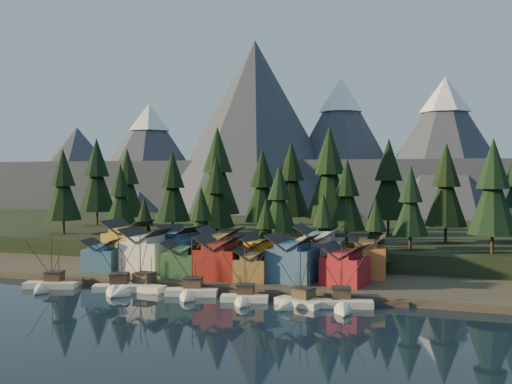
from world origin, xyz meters
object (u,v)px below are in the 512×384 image
(boat_1, at_px, (117,280))
(boat_3, at_px, (190,285))
(boat_2, at_px, (134,281))
(boat_6, at_px, (342,297))
(house_back_1, at_px, (182,245))
(house_front_0, at_px, (102,254))
(boat_5, at_px, (295,294))
(house_back_0, at_px, (128,241))
(boat_0, at_px, (48,279))
(house_front_1, at_px, (146,249))
(boat_4, at_px, (244,291))

(boat_1, distance_m, boat_3, 15.88)
(boat_1, relative_size, boat_3, 1.04)
(boat_2, distance_m, boat_6, 42.65)
(house_back_1, bearing_deg, house_front_0, -130.24)
(boat_5, bearing_deg, boat_3, -162.51)
(boat_6, distance_m, house_back_0, 62.48)
(boat_3, bearing_deg, house_back_0, 126.30)
(boat_0, xyz_separation_m, house_back_0, (3.38, 25.97, 5.08))
(boat_5, bearing_deg, house_back_0, 175.37)
(house_front_0, bearing_deg, boat_1, -56.01)
(house_back_0, bearing_deg, boat_6, -21.06)
(house_front_1, bearing_deg, boat_5, -20.43)
(boat_5, height_order, house_back_0, house_back_0)
(boat_6, bearing_deg, house_back_0, 145.06)
(boat_4, relative_size, boat_6, 0.88)
(boat_1, distance_m, house_back_0, 27.33)
(house_front_1, xyz_separation_m, house_back_1, (5.09, 8.16, -0.01))
(boat_4, bearing_deg, boat_2, 163.69)
(boat_3, relative_size, boat_6, 0.97)
(house_back_0, bearing_deg, boat_2, -55.44)
(boat_2, bearing_deg, house_back_0, 130.48)
(boat_4, bearing_deg, house_back_1, 122.76)
(boat_4, bearing_deg, house_front_1, 138.70)
(boat_2, xyz_separation_m, boat_3, (12.74, -0.30, -0.01))
(boat_2, relative_size, house_front_0, 1.63)
(boat_4, height_order, boat_6, boat_6)
(boat_0, relative_size, boat_3, 1.01)
(boat_1, xyz_separation_m, house_front_0, (-12.55, 13.49, 2.86))
(boat_3, bearing_deg, boat_1, 169.86)
(boat_2, xyz_separation_m, house_back_0, (-15.05, 22.74, 4.91))
(boat_1, distance_m, boat_6, 45.75)
(boat_0, relative_size, boat_5, 1.06)
(house_front_0, relative_size, house_back_1, 0.77)
(boat_6, xyz_separation_m, house_back_0, (-57.69, 23.44, 5.08))
(house_back_0, height_order, house_back_1, house_back_0)
(boat_3, relative_size, house_front_1, 1.22)
(boat_4, xyz_separation_m, house_back_0, (-39.41, 24.41, 5.07))
(boat_0, relative_size, boat_6, 0.98)
(boat_2, height_order, house_back_1, boat_2)
(boat_2, bearing_deg, house_back_1, 98.07)
(boat_4, distance_m, house_front_1, 34.46)
(boat_2, height_order, house_front_1, boat_2)
(house_back_1, bearing_deg, boat_3, -46.40)
(boat_1, bearing_deg, boat_2, 2.96)
(boat_2, bearing_deg, house_front_1, 117.42)
(boat_4, distance_m, house_back_0, 46.64)
(house_front_1, bearing_deg, boat_0, -122.99)
(boat_0, bearing_deg, boat_2, -5.10)
(boat_6, relative_size, house_back_0, 1.15)
(boat_0, distance_m, house_front_1, 22.67)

